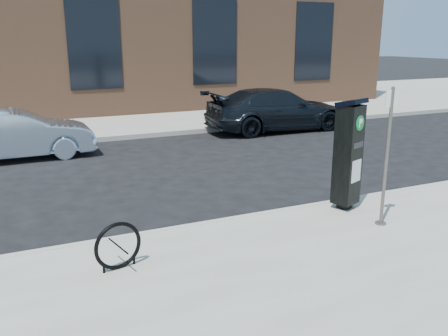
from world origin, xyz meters
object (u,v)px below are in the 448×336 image
parking_kiosk (348,153)px  car_silver (15,135)px  sign_pole (387,158)px  car_dark (276,110)px  bike_rack (118,246)px

parking_kiosk → car_silver: bearing=106.1°
sign_pole → car_dark: 9.24m
car_silver → sign_pole: bearing=-146.4°
parking_kiosk → sign_pole: 0.90m
sign_pole → car_dark: size_ratio=0.45×
parking_kiosk → bike_rack: 4.43m
parking_kiosk → car_silver: 8.94m
car_silver → bike_rack: bearing=-172.7°
sign_pole → bike_rack: bearing=-162.5°
sign_pole → bike_rack: size_ratio=3.41×
car_dark → car_silver: bearing=95.7°
bike_rack → car_silver: bearing=85.7°
car_dark → parking_kiosk: bearing=159.3°
parking_kiosk → car_dark: bearing=47.2°
sign_pole → car_dark: bearing=91.1°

